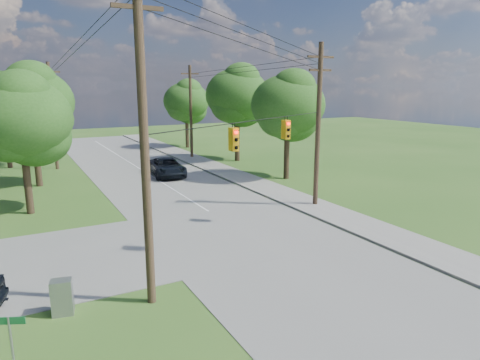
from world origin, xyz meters
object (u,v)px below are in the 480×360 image
pole_ne (318,124)px  pole_north_e (191,111)px  car_main_north (167,167)px  pole_sw (144,134)px  control_cabinet (62,297)px  pole_north_w (52,115)px

pole_ne → pole_north_e: size_ratio=1.05×
pole_ne → car_main_north: pole_ne is taller
pole_sw → control_cabinet: (-3.00, 0.60, -5.59)m
pole_sw → pole_ne: bearing=29.4°
pole_north_e → control_cabinet: bearing=-119.6°
pole_north_w → car_main_north: pole_north_w is taller
pole_ne → pole_north_w: (-13.90, 22.00, -0.34)m
pole_sw → pole_north_e: bearing=65.5°
pole_sw → control_cabinet: size_ratio=9.37×
pole_north_w → pole_sw: bearing=-89.2°
pole_sw → car_main_north: (7.88, 21.46, -5.42)m
pole_north_w → car_main_north: (8.28, -8.14, -4.32)m
pole_sw → pole_north_w: 29.62m
pole_ne → pole_north_w: bearing=122.3°
pole_north_e → pole_north_w: (-13.90, 0.00, 0.00)m
pole_sw → car_main_north: bearing=69.8°
pole_north_e → car_main_north: size_ratio=1.78×
pole_north_e → pole_sw: bearing=-114.5°
control_cabinet → pole_north_w: bearing=97.2°
pole_sw → control_cabinet: 6.37m
pole_ne → pole_north_e: bearing=90.0°
pole_north_w → control_cabinet: size_ratio=7.81×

